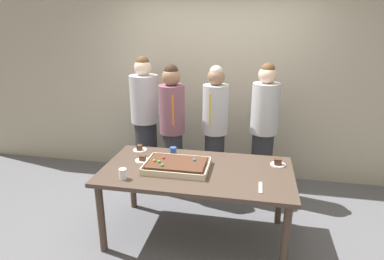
{
  "coord_description": "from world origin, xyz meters",
  "views": [
    {
      "loc": [
        0.51,
        -2.84,
        2.12
      ],
      "look_at": [
        -0.08,
        0.15,
        1.11
      ],
      "focal_mm": 30.52,
      "sensor_mm": 36.0,
      "label": 1
    }
  ],
  "objects_px": {
    "drink_cup_nearest": "(123,174)",
    "plated_slice_far_left": "(140,149)",
    "sheet_cake": "(177,165)",
    "drink_cup_middle": "(173,152)",
    "cake_server_utensil": "(260,188)",
    "plated_slice_near_left": "(278,163)",
    "person_striped_tie_right": "(215,129)",
    "person_serving_front": "(172,128)",
    "person_far_right_suit": "(145,119)",
    "party_table": "(197,177)",
    "person_green_shirt_behind": "(264,129)",
    "plated_slice_near_right": "(143,159)"
  },
  "relations": [
    {
      "from": "plated_slice_near_right",
      "to": "person_striped_tie_right",
      "type": "relative_size",
      "value": 0.09
    },
    {
      "from": "drink_cup_nearest",
      "to": "person_serving_front",
      "type": "height_order",
      "value": "person_serving_front"
    },
    {
      "from": "plated_slice_near_left",
      "to": "person_green_shirt_behind",
      "type": "bearing_deg",
      "value": 100.47
    },
    {
      "from": "plated_slice_near_left",
      "to": "person_far_right_suit",
      "type": "distance_m",
      "value": 1.89
    },
    {
      "from": "person_striped_tie_right",
      "to": "drink_cup_nearest",
      "type": "bearing_deg",
      "value": -13.73
    },
    {
      "from": "person_serving_front",
      "to": "person_striped_tie_right",
      "type": "distance_m",
      "value": 0.52
    },
    {
      "from": "plated_slice_near_right",
      "to": "plated_slice_far_left",
      "type": "height_order",
      "value": "plated_slice_far_left"
    },
    {
      "from": "plated_slice_near_left",
      "to": "cake_server_utensil",
      "type": "xyz_separation_m",
      "value": [
        -0.17,
        -0.51,
        -0.02
      ]
    },
    {
      "from": "sheet_cake",
      "to": "drink_cup_nearest",
      "type": "distance_m",
      "value": 0.53
    },
    {
      "from": "plated_slice_far_left",
      "to": "person_green_shirt_behind",
      "type": "xyz_separation_m",
      "value": [
        1.35,
        0.65,
        0.1
      ]
    },
    {
      "from": "person_serving_front",
      "to": "person_green_shirt_behind",
      "type": "height_order",
      "value": "person_green_shirt_behind"
    },
    {
      "from": "party_table",
      "to": "drink_cup_nearest",
      "type": "relative_size",
      "value": 18.41
    },
    {
      "from": "person_far_right_suit",
      "to": "plated_slice_near_left",
      "type": "bearing_deg",
      "value": 30.98
    },
    {
      "from": "drink_cup_middle",
      "to": "person_far_right_suit",
      "type": "relative_size",
      "value": 0.06
    },
    {
      "from": "plated_slice_near_left",
      "to": "person_striped_tie_right",
      "type": "bearing_deg",
      "value": 136.46
    },
    {
      "from": "drink_cup_nearest",
      "to": "drink_cup_middle",
      "type": "height_order",
      "value": "same"
    },
    {
      "from": "sheet_cake",
      "to": "person_serving_front",
      "type": "bearing_deg",
      "value": 107.25
    },
    {
      "from": "sheet_cake",
      "to": "plated_slice_near_left",
      "type": "distance_m",
      "value": 1.01
    },
    {
      "from": "plated_slice_near_right",
      "to": "person_serving_front",
      "type": "distance_m",
      "value": 0.76
    },
    {
      "from": "person_serving_front",
      "to": "person_striped_tie_right",
      "type": "relative_size",
      "value": 1.01
    },
    {
      "from": "plated_slice_near_right",
      "to": "person_serving_front",
      "type": "height_order",
      "value": "person_serving_front"
    },
    {
      "from": "party_table",
      "to": "person_green_shirt_behind",
      "type": "distance_m",
      "value": 1.21
    },
    {
      "from": "plated_slice_far_left",
      "to": "drink_cup_middle",
      "type": "bearing_deg",
      "value": -11.17
    },
    {
      "from": "plated_slice_near_left",
      "to": "plated_slice_far_left",
      "type": "xyz_separation_m",
      "value": [
        -1.49,
        0.1,
        -0.01
      ]
    },
    {
      "from": "sheet_cake",
      "to": "person_far_right_suit",
      "type": "relative_size",
      "value": 0.36
    },
    {
      "from": "sheet_cake",
      "to": "cake_server_utensil",
      "type": "bearing_deg",
      "value": -16.54
    },
    {
      "from": "cake_server_utensil",
      "to": "plated_slice_near_right",
      "type": "bearing_deg",
      "value": 163.64
    },
    {
      "from": "sheet_cake",
      "to": "drink_cup_middle",
      "type": "height_order",
      "value": "drink_cup_middle"
    },
    {
      "from": "drink_cup_middle",
      "to": "cake_server_utensil",
      "type": "xyz_separation_m",
      "value": [
        0.91,
        -0.54,
        -0.05
      ]
    },
    {
      "from": "cake_server_utensil",
      "to": "person_far_right_suit",
      "type": "height_order",
      "value": "person_far_right_suit"
    },
    {
      "from": "plated_slice_far_left",
      "to": "person_serving_front",
      "type": "bearing_deg",
      "value": 62.14
    },
    {
      "from": "person_serving_front",
      "to": "person_far_right_suit",
      "type": "xyz_separation_m",
      "value": [
        -0.44,
        0.28,
        0.01
      ]
    },
    {
      "from": "party_table",
      "to": "plated_slice_near_right",
      "type": "relative_size",
      "value": 12.27
    },
    {
      "from": "sheet_cake",
      "to": "plated_slice_near_left",
      "type": "xyz_separation_m",
      "value": [
        0.97,
        0.28,
        -0.01
      ]
    },
    {
      "from": "person_striped_tie_right",
      "to": "plated_slice_far_left",
      "type": "bearing_deg",
      "value": -38.14
    },
    {
      "from": "sheet_cake",
      "to": "person_green_shirt_behind",
      "type": "relative_size",
      "value": 0.37
    },
    {
      "from": "party_table",
      "to": "person_green_shirt_behind",
      "type": "xyz_separation_m",
      "value": [
        0.64,
        1.0,
        0.21
      ]
    },
    {
      "from": "sheet_cake",
      "to": "person_striped_tie_right",
      "type": "relative_size",
      "value": 0.38
    },
    {
      "from": "drink_cup_middle",
      "to": "party_table",
      "type": "bearing_deg",
      "value": -42.01
    },
    {
      "from": "person_green_shirt_behind",
      "to": "drink_cup_middle",
      "type": "bearing_deg",
      "value": -13.38
    },
    {
      "from": "plated_slice_far_left",
      "to": "person_far_right_suit",
      "type": "bearing_deg",
      "value": 104.16
    },
    {
      "from": "party_table",
      "to": "drink_cup_middle",
      "type": "height_order",
      "value": "drink_cup_middle"
    },
    {
      "from": "drink_cup_nearest",
      "to": "plated_slice_far_left",
      "type": "bearing_deg",
      "value": 97.18
    },
    {
      "from": "party_table",
      "to": "person_far_right_suit",
      "type": "relative_size",
      "value": 1.07
    },
    {
      "from": "plated_slice_near_right",
      "to": "drink_cup_nearest",
      "type": "height_order",
      "value": "drink_cup_nearest"
    },
    {
      "from": "person_green_shirt_behind",
      "to": "plated_slice_near_right",
      "type": "bearing_deg",
      "value": -14.18
    },
    {
      "from": "party_table",
      "to": "plated_slice_near_left",
      "type": "distance_m",
      "value": 0.82
    },
    {
      "from": "person_striped_tie_right",
      "to": "party_table",
      "type": "bearing_deg",
      "value": 11.06
    },
    {
      "from": "plated_slice_far_left",
      "to": "person_striped_tie_right",
      "type": "distance_m",
      "value": 0.97
    },
    {
      "from": "plated_slice_far_left",
      "to": "cake_server_utensil",
      "type": "distance_m",
      "value": 1.45
    }
  ]
}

